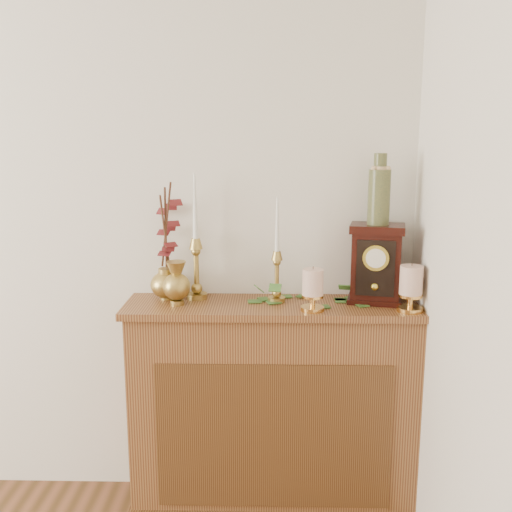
{
  "coord_description": "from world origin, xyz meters",
  "views": [
    {
      "loc": [
        1.38,
        -0.3,
        1.63
      ],
      "look_at": [
        1.33,
        2.05,
        1.14
      ],
      "focal_mm": 42.0,
      "sensor_mm": 36.0,
      "label": 1
    }
  ],
  "objects_px": {
    "bud_vase": "(177,284)",
    "ginger_jar": "(168,246)",
    "mantel_clock": "(376,264)",
    "ceramic_vase": "(379,193)",
    "candlestick_left": "(196,259)",
    "candlestick_center": "(277,268)"
  },
  "relations": [
    {
      "from": "bud_vase",
      "to": "ginger_jar",
      "type": "height_order",
      "value": "ginger_jar"
    },
    {
      "from": "ginger_jar",
      "to": "mantel_clock",
      "type": "distance_m",
      "value": 0.88
    },
    {
      "from": "ceramic_vase",
      "to": "mantel_clock",
      "type": "bearing_deg",
      "value": -102.02
    },
    {
      "from": "candlestick_left",
      "to": "candlestick_center",
      "type": "relative_size",
      "value": 1.21
    },
    {
      "from": "candlestick_center",
      "to": "ginger_jar",
      "type": "relative_size",
      "value": 0.88
    },
    {
      "from": "candlestick_center",
      "to": "ceramic_vase",
      "type": "height_order",
      "value": "ceramic_vase"
    },
    {
      "from": "candlestick_center",
      "to": "mantel_clock",
      "type": "distance_m",
      "value": 0.41
    },
    {
      "from": "candlestick_left",
      "to": "bud_vase",
      "type": "distance_m",
      "value": 0.15
    },
    {
      "from": "mantel_clock",
      "to": "ceramic_vase",
      "type": "height_order",
      "value": "ceramic_vase"
    },
    {
      "from": "ginger_jar",
      "to": "candlestick_center",
      "type": "bearing_deg",
      "value": -7.68
    },
    {
      "from": "ginger_jar",
      "to": "ceramic_vase",
      "type": "bearing_deg",
      "value": -3.88
    },
    {
      "from": "candlestick_center",
      "to": "ceramic_vase",
      "type": "xyz_separation_m",
      "value": [
        0.41,
        0.0,
        0.31
      ]
    },
    {
      "from": "candlestick_left",
      "to": "ginger_jar",
      "type": "distance_m",
      "value": 0.13
    },
    {
      "from": "mantel_clock",
      "to": "ceramic_vase",
      "type": "distance_m",
      "value": 0.3
    },
    {
      "from": "candlestick_center",
      "to": "mantel_clock",
      "type": "height_order",
      "value": "candlestick_center"
    },
    {
      "from": "bud_vase",
      "to": "ginger_jar",
      "type": "distance_m",
      "value": 0.19
    },
    {
      "from": "candlestick_center",
      "to": "ginger_jar",
      "type": "xyz_separation_m",
      "value": [
        -0.46,
        0.06,
        0.08
      ]
    },
    {
      "from": "candlestick_left",
      "to": "ginger_jar",
      "type": "xyz_separation_m",
      "value": [
        -0.12,
        0.02,
        0.05
      ]
    },
    {
      "from": "mantel_clock",
      "to": "candlestick_center",
      "type": "bearing_deg",
      "value": -167.97
    },
    {
      "from": "bud_vase",
      "to": "ceramic_vase",
      "type": "relative_size",
      "value": 0.64
    },
    {
      "from": "ginger_jar",
      "to": "ceramic_vase",
      "type": "xyz_separation_m",
      "value": [
        0.87,
        -0.06,
        0.23
      ]
    },
    {
      "from": "ceramic_vase",
      "to": "bud_vase",
      "type": "bearing_deg",
      "value": -175.55
    }
  ]
}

